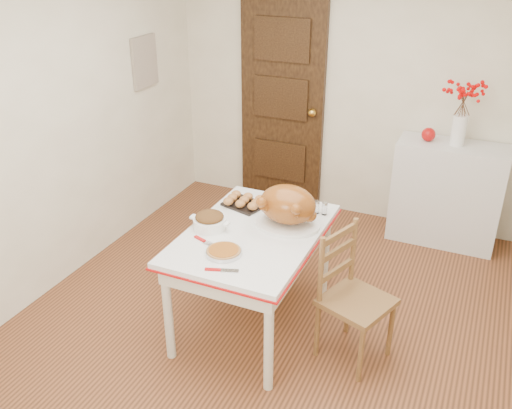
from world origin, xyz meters
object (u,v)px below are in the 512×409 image
at_px(kitchen_table, 253,279).
at_px(pumpkin_pie, 224,251).
at_px(chair_oak, 357,299).
at_px(turkey_platter, 288,207).
at_px(sideboard, 446,194).

relative_size(kitchen_table, pumpkin_pie, 5.65).
bearing_deg(kitchen_table, chair_oak, -3.12).
bearing_deg(turkey_platter, chair_oak, -18.48).
bearing_deg(turkey_platter, pumpkin_pie, -111.19).
xyz_separation_m(kitchen_table, pumpkin_pie, (-0.05, -0.34, 0.40)).
height_order(sideboard, pumpkin_pie, sideboard).
height_order(kitchen_table, pumpkin_pie, pumpkin_pie).
xyz_separation_m(turkey_platter, pumpkin_pie, (-0.22, -0.51, -0.12)).
distance_m(sideboard, kitchen_table, 2.10).
bearing_deg(sideboard, pumpkin_pie, -117.41).
bearing_deg(sideboard, turkey_platter, -118.57).
bearing_deg(kitchen_table, turkey_platter, 44.99).
bearing_deg(turkey_platter, kitchen_table, -132.68).
distance_m(chair_oak, turkey_platter, 0.75).
height_order(kitchen_table, turkey_platter, turkey_platter).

